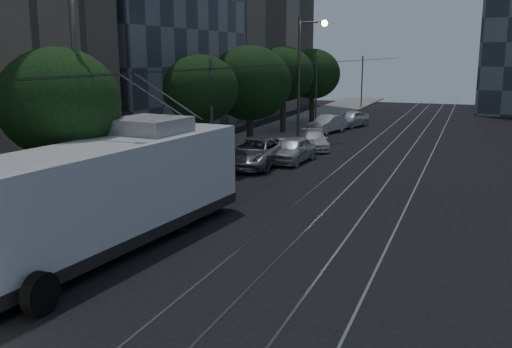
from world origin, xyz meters
The scene contains 17 objects.
ground centered at (0.00, 0.00, 0.00)m, with size 120.00×120.00×0.00m, color black.
sidewalk centered at (-7.50, 20.00, 0.07)m, with size 5.00×90.00×0.15m, color slate.
tram_rails centered at (2.50, 20.00, 0.01)m, with size 4.52×90.00×0.02m.
overhead_wires centered at (-4.97, 20.00, 3.47)m, with size 2.23×90.00×6.00m.
trolleybus centered at (-3.75, -1.46, 1.84)m, with size 4.04×13.45×5.63m.
pickup_silver centered at (-4.30, 13.50, 0.80)m, with size 2.65×5.75×1.60m, color #9A9CA1.
car_white_a centered at (-2.70, 15.42, 0.73)m, with size 1.73×4.30×1.47m, color #B4B4B9.
car_white_b centered at (-2.70, 20.29, 0.60)m, with size 1.69×4.15×1.21m, color silver.
car_white_c centered at (-3.98, 28.64, 0.68)m, with size 1.45×4.15×1.37m, color silver.
car_white_d centered at (-2.87, 32.97, 0.70)m, with size 1.66×4.12×1.40m, color silver.
tree_1 centered at (-6.50, 0.22, 4.53)m, with size 4.28×4.28×6.48m.
tree_2 centered at (-6.50, 11.25, 4.38)m, with size 3.98×3.98×6.20m.
tree_3 centered at (-6.50, 18.27, 4.37)m, with size 5.29×5.29×6.76m.
tree_4 centered at (-7.00, 26.54, 4.66)m, with size 4.70×4.70×6.79m.
tree_5 centered at (-6.50, 33.12, 4.46)m, with size 4.84×4.84×6.66m.
streetlamp_near centered at (-5.40, 0.34, 5.58)m, with size 2.25×0.44×9.19m.
streetlamp_far centered at (-4.80, 24.72, 5.35)m, with size 2.16×0.44×8.77m.
Camera 1 is at (7.10, -15.94, 6.24)m, focal length 40.00 mm.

